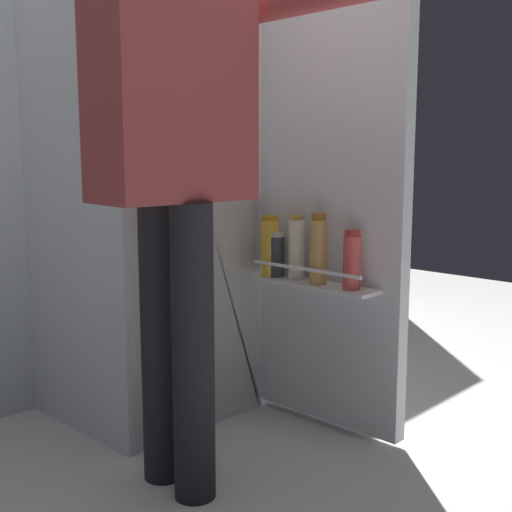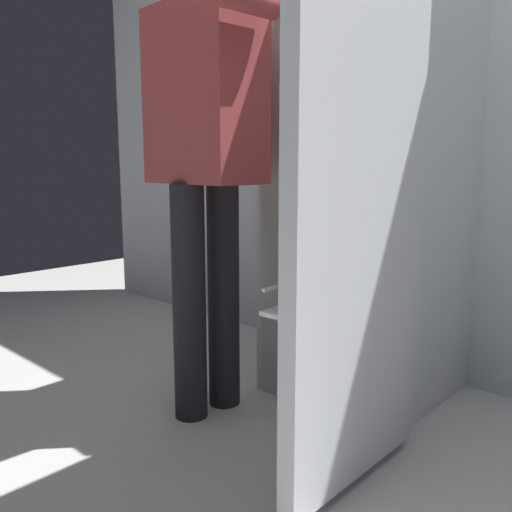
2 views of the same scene
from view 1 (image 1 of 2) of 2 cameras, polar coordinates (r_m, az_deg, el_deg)
The scene contains 4 objects.
ground_plane at distance 2.37m, azimuth -0.41°, elevation -15.99°, with size 6.81×6.81×0.00m, color silver.
kitchen_wall at distance 2.88m, azimuth -14.20°, elevation 15.41°, with size 4.40×0.10×2.67m, color silver.
refrigerator at distance 2.54m, azimuth -8.28°, elevation 6.70°, with size 0.68×1.23×1.81m.
person at distance 1.92m, azimuth -6.77°, elevation 10.01°, with size 0.56×0.79×1.71m.
Camera 1 is at (-1.54, -1.49, 1.00)m, focal length 47.69 mm.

